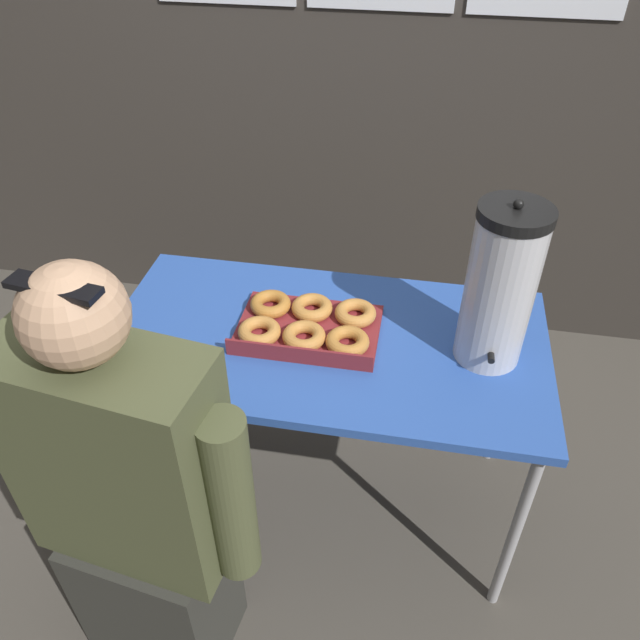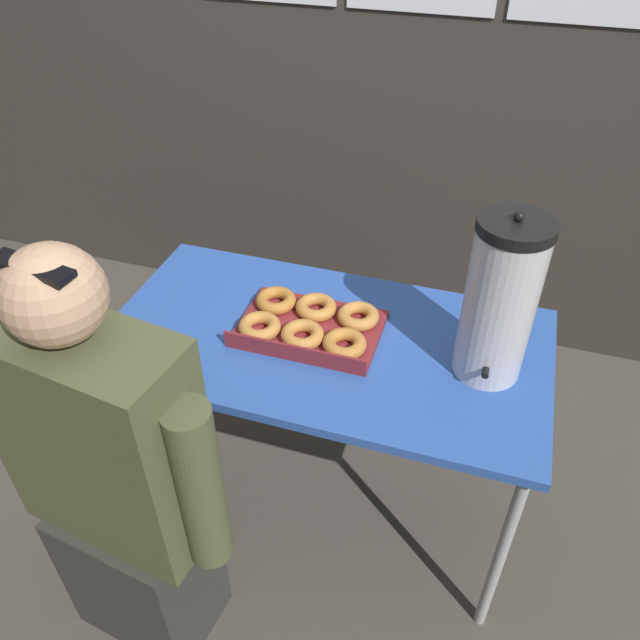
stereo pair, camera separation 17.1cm
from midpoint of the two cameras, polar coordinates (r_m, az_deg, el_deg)
name	(u,v)px [view 2 (the right image)]	position (r m, az deg, el deg)	size (l,w,h in m)	color
ground_plane	(324,495)	(2.29, 2.61, -15.78)	(12.00, 12.00, 0.00)	#4C473F
back_wall	(418,42)	(2.53, 11.08, 23.68)	(6.00, 0.11, 2.45)	#38332D
folding_table	(325,352)	(1.78, 3.23, -3.10)	(1.24, 0.65, 0.73)	#2D56B2
donut_box	(309,324)	(1.75, 1.78, -0.50)	(0.41, 0.29, 0.05)	maroon
coffee_urn	(500,301)	(1.59, 19.12, 1.54)	(0.18, 0.20, 0.47)	silver
cell_phone	(127,347)	(1.76, -14.58, -2.55)	(0.14, 0.17, 0.01)	black
person_seated	(117,486)	(1.61, -15.14, -14.60)	(0.62, 0.30, 1.28)	#33332D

